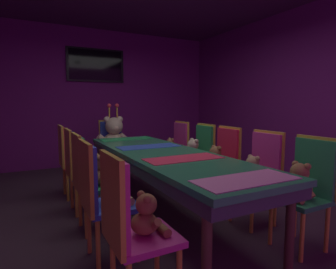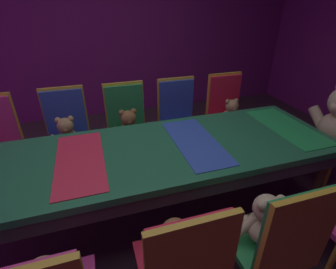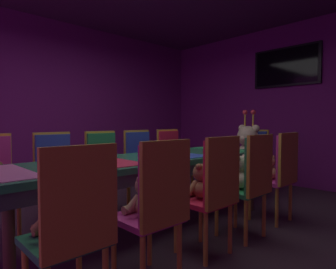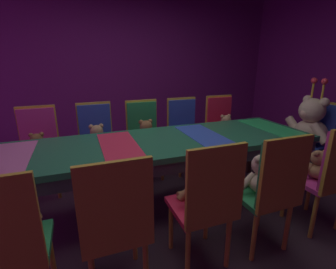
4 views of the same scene
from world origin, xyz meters
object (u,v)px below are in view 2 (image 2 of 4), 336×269
Objects in this scene: teddy_left_4 at (231,113)px; chair_right_2 at (185,267)px; chair_left_4 at (225,107)px; chair_left_2 at (127,121)px; chair_left_3 at (178,114)px; teddy_left_2 at (129,127)px; banquet_table at (142,160)px; teddy_right_3 at (264,220)px; teddy_left_1 at (67,134)px; chair_right_3 at (281,241)px; teddy_right_2 at (175,244)px; chair_left_1 at (67,127)px.

teddy_left_4 is 0.31× the size of chair_right_2.
chair_left_4 is 2.08m from chair_right_2.
chair_left_2 is at bearing -96.61° from teddy_left_4.
teddy_left_2 is at bearing -75.76° from chair_left_3.
banquet_table is 8.79× the size of teddy_right_3.
teddy_left_4 is (0.02, 1.75, -0.01)m from teddy_left_1.
chair_right_3 is (1.59, -0.63, 0.01)m from teddy_left_4.
chair_left_4 is (-0.86, 1.18, -0.06)m from banquet_table.
teddy_right_2 is at bearing -20.05° from chair_left_3.
chair_left_4 is 3.11× the size of teddy_right_2.
teddy_left_4 is 0.31× the size of chair_right_3.
chair_left_2 is 2.96× the size of teddy_left_2.
chair_left_4 and chair_right_3 have the same top height.
banquet_table is at bearing -58.78° from teddy_left_4.
banquet_table is 0.71m from teddy_left_2.
chair_left_3 is 0.61m from teddy_left_4.
teddy_left_1 is (-0.74, -0.57, -0.07)m from banquet_table.
teddy_right_2 is 0.56m from chair_right_3.
teddy_left_2 is 0.34× the size of chair_left_3.
chair_right_2 is at bearing -0.19° from chair_left_2.
teddy_left_2 reaches higher than teddy_left_1.
chair_left_1 is 1.00× the size of chair_left_3.
teddy_left_1 reaches higher than teddy_left_4.
teddy_left_4 is at bearing 90.55° from teddy_left_2.
teddy_left_4 is at bearing -39.25° from teddy_right_2.
chair_left_3 is at bearing -1.08° from chair_right_3.
chair_left_4 is at bearing -19.97° from chair_right_3.
teddy_right_3 is (1.44, -0.63, 0.02)m from teddy_left_4.
teddy_right_2 is (1.45, 0.58, -0.00)m from teddy_left_1.
teddy_right_3 is at bearing -91.62° from teddy_right_2.
banquet_table is 1.47m from chair_left_4.
banquet_table is 3.08× the size of chair_left_4.
chair_right_3 is at bearing 32.39° from banquet_table.
chair_right_3 is 2.86× the size of teddy_right_3.
chair_left_4 is 1.00× the size of chair_right_3.
chair_left_2 is 2.86× the size of teddy_right_3.
teddy_left_4 is at bearing 121.22° from banquet_table.
teddy_left_2 is (-0.71, 0.02, -0.06)m from banquet_table.
chair_right_2 is 0.55m from teddy_right_3.
teddy_left_1 is at bearing 37.42° from teddy_right_3.
banquet_table is at bearing 32.39° from chair_right_3.
chair_right_3 reaches higher than banquet_table.
chair_left_2 is 1.17m from teddy_left_4.
teddy_left_1 is 0.60m from chair_left_2.
teddy_left_4 is (0.14, 0.00, -0.01)m from chair_left_4.
chair_right_3 is (0.02, 0.54, 0.00)m from chair_right_2.
teddy_left_4 is (-0.72, 1.18, -0.07)m from banquet_table.
teddy_left_4 is 1.71m from chair_right_3.
chair_left_2 is at bearing 87.14° from chair_left_1.
chair_left_3 reaches higher than teddy_right_3.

